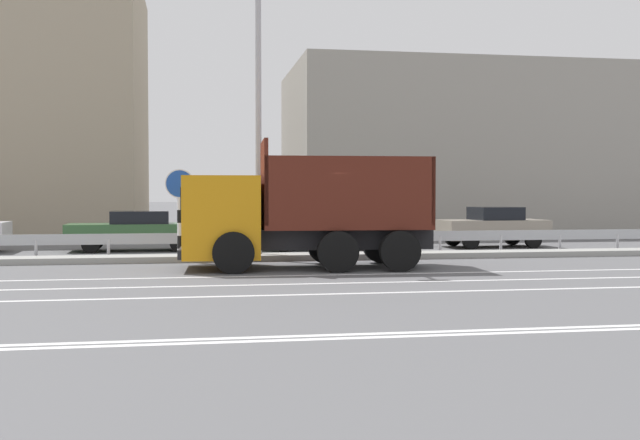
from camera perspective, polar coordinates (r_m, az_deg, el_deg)
name	(u,v)px	position (r m, az deg, el deg)	size (l,w,h in m)	color
ground_plane	(370,267)	(20.28, 3.84, -3.57)	(320.00, 320.00, 0.00)	#565659
lane_strip_0	(319,275)	(18.15, -0.07, -4.22)	(60.35, 0.16, 0.01)	silver
lane_strip_1	(332,283)	(16.49, 0.90, -4.85)	(60.35, 0.16, 0.01)	silver
lane_strip_2	(347,294)	(14.83, 2.10, -5.62)	(60.35, 0.16, 0.01)	silver
lane_strip_3	(407,333)	(10.80, 6.65, -8.52)	(60.35, 0.16, 0.01)	silver
lane_strip_4	(412,336)	(10.55, 7.04, -8.77)	(60.35, 0.16, 0.01)	silver
median_island	(351,256)	(22.66, 2.40, -2.75)	(33.19, 1.10, 0.18)	gray
median_guardrail	(346,238)	(23.47, 1.96, -1.41)	(60.35, 0.09, 0.78)	#9EA0A5
dump_truck	(276,221)	(19.76, -3.34, -0.08)	(6.66, 2.93, 3.36)	orange
median_road_sign	(180,212)	(22.11, -10.63, 0.64)	(0.84, 0.16, 2.68)	white
street_lamp_1	(259,99)	(22.36, -4.70, 9.21)	(0.71, 2.32, 8.57)	#ADADB2
parked_car_3	(137,230)	(26.60, -13.79, -0.76)	(4.68, 1.90, 1.38)	#335B33
parked_car_4	(320,228)	(26.39, 0.00, -0.62)	(4.78, 2.00, 1.50)	#335B33
parked_car_5	(493,227)	(28.35, 13.04, -0.51)	(3.97, 1.99, 1.49)	gray
background_building_1	(511,153)	(40.38, 14.36, 4.99)	(22.98, 9.66, 8.22)	gray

